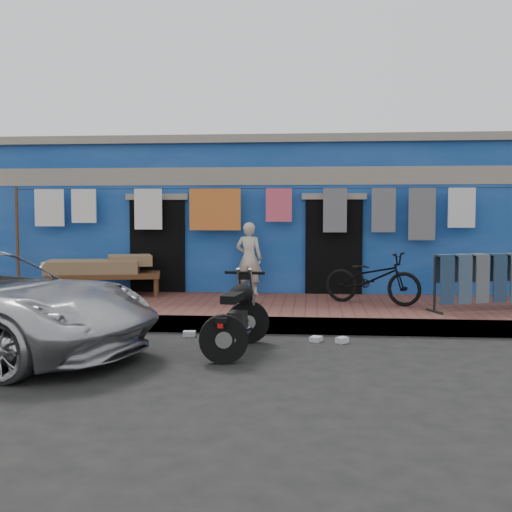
{
  "coord_description": "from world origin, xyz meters",
  "views": [
    {
      "loc": [
        0.91,
        -8.08,
        1.84
      ],
      "look_at": [
        0.0,
        2.0,
        1.15
      ],
      "focal_mm": 45.0,
      "sensor_mm": 36.0,
      "label": 1
    }
  ],
  "objects_px": {
    "jeans_rack": "(487,281)",
    "seated_person": "(249,258)",
    "charpoy": "(105,276)",
    "motorcycle": "(237,314)",
    "bicycle": "(372,272)"
  },
  "relations": [
    {
      "from": "charpoy",
      "to": "jeans_rack",
      "type": "bearing_deg",
      "value": -10.59
    },
    {
      "from": "bicycle",
      "to": "jeans_rack",
      "type": "relative_size",
      "value": 0.85
    },
    {
      "from": "jeans_rack",
      "to": "charpoy",
      "type": "bearing_deg",
      "value": 169.41
    },
    {
      "from": "motorcycle",
      "to": "bicycle",
      "type": "bearing_deg",
      "value": 63.24
    },
    {
      "from": "motorcycle",
      "to": "jeans_rack",
      "type": "xyz_separation_m",
      "value": [
        3.82,
        2.37,
        0.21
      ]
    },
    {
      "from": "bicycle",
      "to": "jeans_rack",
      "type": "height_order",
      "value": "bicycle"
    },
    {
      "from": "bicycle",
      "to": "jeans_rack",
      "type": "bearing_deg",
      "value": -83.87
    },
    {
      "from": "charpoy",
      "to": "jeans_rack",
      "type": "xyz_separation_m",
      "value": [
        6.79,
        -1.27,
        0.11
      ]
    },
    {
      "from": "seated_person",
      "to": "jeans_rack",
      "type": "bearing_deg",
      "value": 166.97
    },
    {
      "from": "jeans_rack",
      "to": "seated_person",
      "type": "bearing_deg",
      "value": 157.93
    },
    {
      "from": "charpoy",
      "to": "bicycle",
      "type": "bearing_deg",
      "value": -7.88
    },
    {
      "from": "charpoy",
      "to": "motorcycle",
      "type": "bearing_deg",
      "value": -50.77
    },
    {
      "from": "motorcycle",
      "to": "jeans_rack",
      "type": "height_order",
      "value": "jeans_rack"
    },
    {
      "from": "motorcycle",
      "to": "charpoy",
      "type": "bearing_deg",
      "value": 136.92
    },
    {
      "from": "motorcycle",
      "to": "jeans_rack",
      "type": "distance_m",
      "value": 4.5
    }
  ]
}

